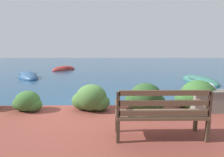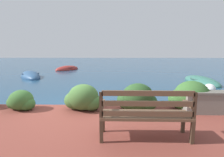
# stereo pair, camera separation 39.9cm
# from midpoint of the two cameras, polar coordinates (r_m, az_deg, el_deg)

# --- Properties ---
(ground_plane) EXTENTS (80.00, 80.00, 0.00)m
(ground_plane) POSITION_cam_midpoint_polar(r_m,az_deg,el_deg) (5.30, -9.93, -10.86)
(ground_plane) COLOR navy
(park_bench) EXTENTS (1.62, 0.48, 0.93)m
(park_bench) POSITION_cam_midpoint_polar(r_m,az_deg,el_deg) (3.24, 12.25, -10.77)
(park_bench) COLOR #433123
(park_bench) RESTS_ON patio_terrace
(hedge_clump_left) EXTENTS (0.79, 0.57, 0.54)m
(hedge_clump_left) POSITION_cam_midpoint_polar(r_m,az_deg,el_deg) (5.22, -27.90, -6.88)
(hedge_clump_left) COLOR #38662D
(hedge_clump_left) RESTS_ON patio_terrace
(hedge_clump_centre) EXTENTS (1.02, 0.74, 0.70)m
(hedge_clump_centre) POSITION_cam_midpoint_polar(r_m,az_deg,el_deg) (4.74, -9.33, -6.62)
(hedge_clump_centre) COLOR #426B33
(hedge_clump_centre) RESTS_ON patio_terrace
(hedge_clump_right) EXTENTS (1.07, 0.77, 0.72)m
(hedge_clump_right) POSITION_cam_midpoint_polar(r_m,az_deg,el_deg) (4.75, 8.39, -6.42)
(hedge_clump_right) COLOR #284C23
(hedge_clump_right) RESTS_ON patio_terrace
(hedge_clump_far_right) EXTENTS (1.15, 0.83, 0.78)m
(hedge_clump_far_right) POSITION_cam_midpoint_polar(r_m,az_deg,el_deg) (5.26, 24.11, -5.32)
(hedge_clump_far_right) COLOR #38662D
(hedge_clump_far_right) RESTS_ON patio_terrace
(rowboat_nearest) EXTENTS (1.45, 3.12, 0.63)m
(rowboat_nearest) POSITION_cam_midpoint_polar(r_m,az_deg,el_deg) (11.22, 25.69, -0.77)
(rowboat_nearest) COLOR #336B5B
(rowboat_nearest) RESTS_ON ground_plane
(rowboat_mid) EXTENTS (2.81, 3.37, 0.71)m
(rowboat_mid) POSITION_cam_midpoint_polar(r_m,az_deg,el_deg) (13.20, -26.59, 0.54)
(rowboat_mid) COLOR #2D517A
(rowboat_mid) RESTS_ON ground_plane
(rowboat_far) EXTENTS (2.31, 2.82, 0.70)m
(rowboat_far) POSITION_cam_midpoint_polar(r_m,az_deg,el_deg) (17.04, -16.09, 2.86)
(rowboat_far) COLOR #9E2D28
(rowboat_far) RESTS_ON ground_plane
(mooring_buoy) EXTENTS (0.56, 0.56, 0.51)m
(mooring_buoy) POSITION_cam_midpoint_polar(r_m,az_deg,el_deg) (9.01, 28.04, -2.92)
(mooring_buoy) COLOR white
(mooring_buoy) RESTS_ON ground_plane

